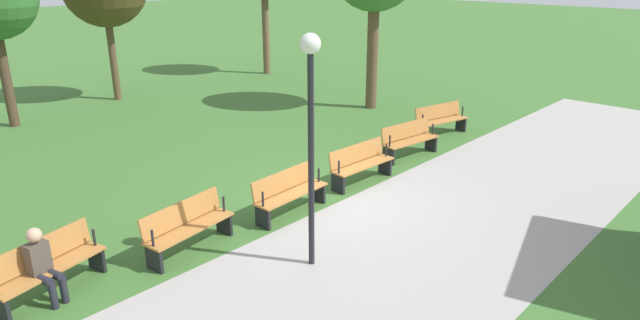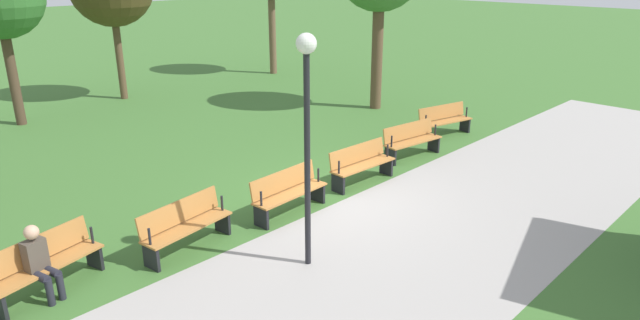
% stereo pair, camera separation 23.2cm
% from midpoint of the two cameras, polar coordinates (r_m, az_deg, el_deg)
% --- Properties ---
extents(ground_plane, '(120.00, 120.00, 0.00)m').
position_cam_midpoint_polar(ground_plane, '(12.07, 0.53, -3.92)').
color(ground_plane, '#3D6B2D').
extents(path_paving, '(25.75, 4.58, 0.01)m').
position_cam_midpoint_polar(path_paving, '(10.67, 10.90, -7.64)').
color(path_paving, '#A39E99').
rests_on(path_paving, ground).
extents(bench_0, '(1.82, 0.87, 0.89)m').
position_cam_midpoint_polar(bench_0, '(16.67, 11.99, 4.15)').
color(bench_0, '#B27538').
rests_on(bench_0, ground).
extents(bench_1, '(1.81, 0.71, 0.89)m').
position_cam_midpoint_polar(bench_1, '(14.62, 8.77, 2.14)').
color(bench_1, '#B27538').
rests_on(bench_1, ground).
extents(bench_2, '(1.78, 0.55, 0.89)m').
position_cam_midpoint_polar(bench_2, '(12.75, 3.71, -0.32)').
color(bench_2, '#B27538').
rests_on(bench_2, ground).
extents(bench_3, '(1.78, 0.55, 0.89)m').
position_cam_midpoint_polar(bench_3, '(11.19, -3.80, -3.30)').
color(bench_3, '#B27538').
rests_on(bench_3, ground).
extents(bench_4, '(1.81, 0.71, 0.89)m').
position_cam_midpoint_polar(bench_4, '(10.08, -14.19, -6.63)').
color(bench_4, '#B27538').
rests_on(bench_4, ground).
extents(bench_5, '(1.82, 0.87, 0.89)m').
position_cam_midpoint_polar(bench_5, '(9.60, -27.06, -9.77)').
color(bench_5, '#B27538').
rests_on(bench_5, ground).
extents(person_seated, '(0.42, 0.57, 1.20)m').
position_cam_midpoint_polar(person_seated, '(9.35, -27.44, -9.49)').
color(person_seated, '#4C4238').
rests_on(person_seated, ground).
extents(lamp_post, '(0.32, 0.32, 3.88)m').
position_cam_midpoint_polar(lamp_post, '(8.54, -1.74, 5.25)').
color(lamp_post, black).
rests_on(lamp_post, ground).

